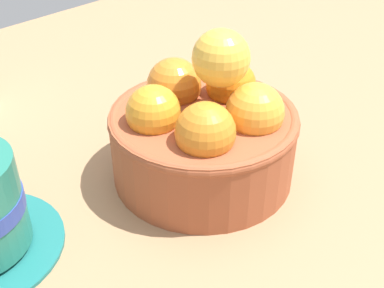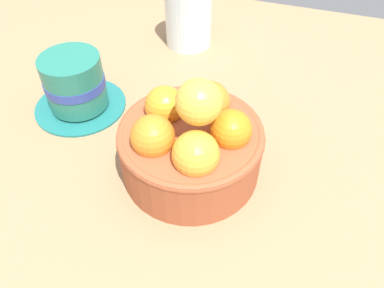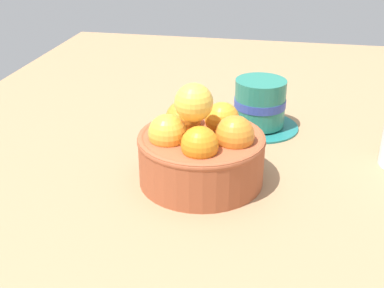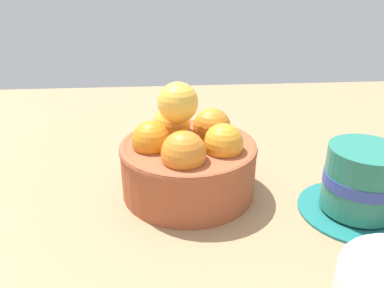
# 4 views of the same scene
# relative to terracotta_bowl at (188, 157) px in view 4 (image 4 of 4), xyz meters

# --- Properties ---
(ground_plane) EXTENTS (1.44, 0.91, 0.05)m
(ground_plane) POSITION_rel_terracotta_bowl_xyz_m (0.00, -0.00, -0.07)
(ground_plane) COLOR #997551
(terracotta_bowl) EXTENTS (0.16, 0.16, 0.13)m
(terracotta_bowl) POSITION_rel_terracotta_bowl_xyz_m (0.00, 0.00, 0.00)
(terracotta_bowl) COLOR #9E4C2D
(terracotta_bowl) RESTS_ON ground_plane
(coffee_cup) EXTENTS (0.12, 0.12, 0.08)m
(coffee_cup) POSITION_rel_terracotta_bowl_xyz_m (0.18, -0.06, -0.01)
(coffee_cup) COLOR #1D6C69
(coffee_cup) RESTS_ON ground_plane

